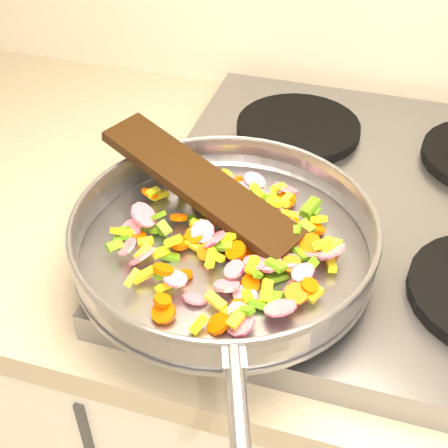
# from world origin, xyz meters

# --- Properties ---
(cooktop) EXTENTS (0.60, 0.60, 0.04)m
(cooktop) POSITION_xyz_m (-0.70, 1.67, 0.92)
(cooktop) COLOR #939399
(cooktop) RESTS_ON counter_top
(grate_fl) EXTENTS (0.19, 0.19, 0.02)m
(grate_fl) POSITION_xyz_m (-0.84, 1.52, 0.95)
(grate_fl) COLOR black
(grate_fl) RESTS_ON cooktop
(grate_bl) EXTENTS (0.19, 0.19, 0.02)m
(grate_bl) POSITION_xyz_m (-0.84, 1.81, 0.95)
(grate_bl) COLOR black
(grate_bl) RESTS_ON cooktop
(saute_pan) EXTENTS (0.39, 0.54, 0.05)m
(saute_pan) POSITION_xyz_m (-0.86, 1.49, 0.98)
(saute_pan) COLOR #9E9EA5
(saute_pan) RESTS_ON grate_fl
(vegetable_heap) EXTENTS (0.28, 0.27, 0.05)m
(vegetable_heap) POSITION_xyz_m (-0.85, 1.50, 0.98)
(vegetable_heap) COLOR #F75300
(vegetable_heap) RESTS_ON saute_pan
(wooden_spatula) EXTENTS (0.28, 0.17, 0.07)m
(wooden_spatula) POSITION_xyz_m (-0.91, 1.55, 1.01)
(wooden_spatula) COLOR black
(wooden_spatula) RESTS_ON saute_pan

